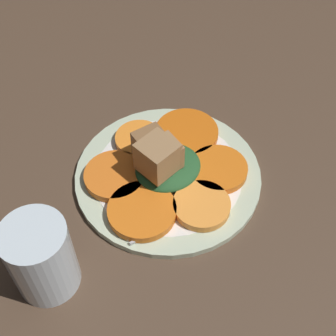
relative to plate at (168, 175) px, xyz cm
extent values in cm
cube|color=#4C3828|center=(0.00, 0.00, -1.52)|extent=(120.00, 120.00, 2.00)
cylinder|color=beige|center=(0.00, 0.00, -0.02)|extent=(26.18, 26.18, 1.00)
cylinder|color=white|center=(0.00, 0.00, 0.03)|extent=(20.95, 20.95, 1.00)
cylinder|color=orange|center=(5.77, -4.04, 1.16)|extent=(8.21, 8.21, 1.15)
cylinder|color=#D45F12|center=(6.48, 4.10, 1.16)|extent=(9.42, 9.42, 1.15)
cylinder|color=orange|center=(-0.23, 7.24, 1.16)|extent=(7.04, 7.04, 1.15)
cylinder|color=orange|center=(-6.56, 3.53, 1.16)|extent=(8.52, 8.52, 1.15)
cylinder|color=orange|center=(-6.81, -3.51, 1.16)|extent=(9.10, 9.10, 1.15)
cylinder|color=orange|center=(0.25, -7.49, 1.16)|extent=(7.64, 7.64, 1.15)
ellipsoid|color=#235128|center=(0.00, 0.00, 1.72)|extent=(9.42, 8.48, 2.28)
cube|color=#9E754C|center=(-1.71, -0.04, 5.18)|extent=(5.30, 5.30, 4.62)
cube|color=#9E754C|center=(-0.61, -0.15, 4.82)|extent=(4.03, 4.03, 3.91)
cube|color=brown|center=(-1.19, 2.24, 4.87)|extent=(4.27, 4.27, 4.01)
cube|color=#B2B2B7|center=(1.28, -6.73, 0.78)|extent=(11.84, 2.29, 0.40)
cube|color=#B2B2B7|center=(-5.30, -6.06, 0.78)|extent=(1.66, 2.44, 0.40)
cube|color=#B2B2B7|center=(-8.42, -6.74, 0.78)|extent=(4.65, 0.78, 0.40)
cube|color=#B2B2B7|center=(-8.35, -6.08, 0.78)|extent=(4.65, 0.78, 0.40)
cube|color=#B2B2B7|center=(-8.29, -5.41, 0.78)|extent=(4.65, 0.78, 0.40)
cube|color=#B2B2B7|center=(-8.22, -4.75, 0.78)|extent=(4.65, 0.78, 0.40)
cylinder|color=silver|center=(-20.79, -4.13, 4.72)|extent=(7.53, 7.53, 10.47)
camera|label=1|loc=(-24.37, -33.17, 51.89)|focal=50.00mm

